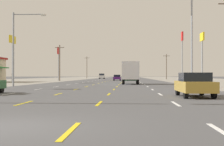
% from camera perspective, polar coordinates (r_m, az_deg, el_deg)
% --- Properties ---
extents(ground_plane, '(572.00, 572.00, 0.00)m').
position_cam_1_polar(ground_plane, '(74.22, 0.52, -1.41)').
color(ground_plane, '#4C4C4F').
extents(lot_apron_left, '(28.00, 440.00, 0.01)m').
position_cam_1_polar(lot_apron_left, '(79.22, -17.67, -1.33)').
color(lot_apron_left, gray).
rests_on(lot_apron_left, ground).
extents(lane_markings, '(10.64, 227.60, 0.01)m').
position_cam_1_polar(lane_markings, '(112.69, 1.35, -1.07)').
color(lane_markings, white).
rests_on(lane_markings, ground).
extents(sedan_far_right_nearest, '(1.80, 4.50, 1.46)m').
position_cam_1_polar(sedan_far_right_nearest, '(20.51, 14.02, -1.91)').
color(sedan_far_right_nearest, '#B28C33').
rests_on(sedan_far_right_nearest, ground).
extents(box_truck_inner_right_mid, '(2.40, 7.20, 3.23)m').
position_cam_1_polar(box_truck_inner_right_mid, '(48.51, 3.21, 0.23)').
color(box_truck_inner_right_mid, '#235B2D').
rests_on(box_truck_inner_right_mid, ground).
extents(sedan_center_turn_midfar, '(1.80, 4.50, 1.46)m').
position_cam_1_polar(sedan_center_turn_midfar, '(83.00, 0.90, -0.78)').
color(sedan_center_turn_midfar, '#4C196B').
rests_on(sedan_center_turn_midfar, ground).
extents(suv_far_left_far, '(1.98, 4.90, 1.98)m').
position_cam_1_polar(suv_far_left_far, '(125.51, -1.76, -0.53)').
color(suv_far_left_far, white).
rests_on(suv_far_left_far, ground).
extents(hatchback_inner_right_farther, '(1.72, 3.90, 1.54)m').
position_cam_1_polar(hatchback_inner_right_farther, '(133.34, 3.09, -0.63)').
color(hatchback_inner_right_farther, silver).
rests_on(hatchback_inner_right_farther, ground).
extents(pole_sign_left_row_1, '(0.24, 2.77, 8.09)m').
position_cam_1_polar(pole_sign_left_row_1, '(59.25, -16.79, 4.46)').
color(pole_sign_left_row_1, gray).
rests_on(pole_sign_left_row_1, ground).
extents(pole_sign_left_row_2, '(0.24, 1.96, 8.37)m').
position_cam_1_polar(pole_sign_left_row_2, '(84.17, -9.22, 3.02)').
color(pole_sign_left_row_2, gray).
rests_on(pole_sign_left_row_2, ground).
extents(pole_sign_right_row_1, '(0.24, 2.29, 7.92)m').
position_cam_1_polar(pole_sign_right_row_1, '(53.39, 15.28, 4.69)').
color(pole_sign_right_row_1, gray).
rests_on(pole_sign_right_row_1, ground).
extents(pole_sign_right_row_2, '(0.24, 1.73, 10.54)m').
position_cam_1_polar(pole_sign_right_row_2, '(71.89, 12.01, 4.75)').
color(pole_sign_right_row_2, gray).
rests_on(pole_sign_right_row_2, ground).
extents(streetlight_left_row_0, '(3.87, 0.26, 8.55)m').
position_cam_1_polar(streetlight_left_row_0, '(39.60, -16.08, 4.96)').
color(streetlight_left_row_0, gray).
rests_on(streetlight_left_row_0, ground).
extents(streetlight_right_row_0, '(4.44, 0.26, 10.87)m').
position_cam_1_polar(streetlight_right_row_0, '(38.18, 12.97, 7.07)').
color(streetlight_right_row_0, gray).
rests_on(streetlight_right_row_0, ground).
extents(utility_pole_left_row_1, '(2.20, 0.26, 8.51)m').
position_cam_1_polar(utility_pole_left_row_1, '(79.32, -9.02, 1.87)').
color(utility_pole_left_row_1, brown).
rests_on(utility_pole_left_row_1, ground).
extents(utility_pole_right_row_2, '(2.20, 0.26, 8.36)m').
position_cam_1_polar(utility_pole_right_row_2, '(111.03, 9.36, 1.18)').
color(utility_pole_right_row_2, brown).
rests_on(utility_pole_right_row_2, ground).
extents(utility_pole_left_row_3, '(2.20, 0.26, 9.42)m').
position_cam_1_polar(utility_pole_left_row_3, '(142.50, -4.36, 1.04)').
color(utility_pole_left_row_3, brown).
rests_on(utility_pole_left_row_3, ground).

